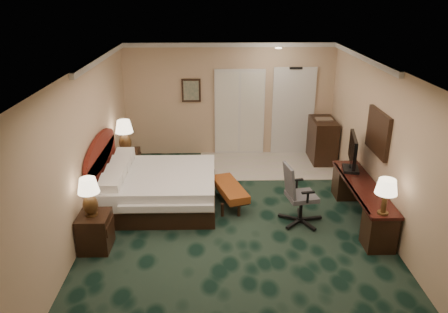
{
  "coord_description": "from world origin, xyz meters",
  "views": [
    {
      "loc": [
        -0.35,
        -6.47,
        3.89
      ],
      "look_at": [
        -0.19,
        0.6,
        1.13
      ],
      "focal_mm": 35.0,
      "sensor_mm": 36.0,
      "label": 1
    }
  ],
  "objects_px": {
    "bed": "(161,189)",
    "desk_chair": "(302,194)",
    "lamp_near": "(89,197)",
    "bed_bench": "(230,195)",
    "nightstand_near": "(95,231)",
    "nightstand_far": "(128,164)",
    "minibar": "(322,140)",
    "tv": "(352,153)",
    "lamp_far": "(125,136)",
    "desk": "(361,202)"
  },
  "relations": [
    {
      "from": "bed",
      "to": "desk_chair",
      "type": "distance_m",
      "value": 2.63
    },
    {
      "from": "lamp_near",
      "to": "bed_bench",
      "type": "distance_m",
      "value": 2.73
    },
    {
      "from": "bed",
      "to": "bed_bench",
      "type": "relative_size",
      "value": 1.78
    },
    {
      "from": "nightstand_near",
      "to": "nightstand_far",
      "type": "bearing_deg",
      "value": 89.89
    },
    {
      "from": "desk_chair",
      "to": "minibar",
      "type": "bearing_deg",
      "value": 60.05
    },
    {
      "from": "bed",
      "to": "tv",
      "type": "height_order",
      "value": "tv"
    },
    {
      "from": "desk_chair",
      "to": "nightstand_near",
      "type": "bearing_deg",
      "value": -177.93
    },
    {
      "from": "nightstand_far",
      "to": "lamp_far",
      "type": "xyz_separation_m",
      "value": [
        -0.01,
        -0.05,
        0.65
      ]
    },
    {
      "from": "nightstand_far",
      "to": "desk",
      "type": "height_order",
      "value": "desk"
    },
    {
      "from": "nightstand_far",
      "to": "desk_chair",
      "type": "bearing_deg",
      "value": -30.92
    },
    {
      "from": "nightstand_near",
      "to": "desk",
      "type": "height_order",
      "value": "desk"
    },
    {
      "from": "lamp_near",
      "to": "bed_bench",
      "type": "xyz_separation_m",
      "value": [
        2.19,
        1.47,
        -0.71
      ]
    },
    {
      "from": "bed_bench",
      "to": "desk_chair",
      "type": "height_order",
      "value": "desk_chair"
    },
    {
      "from": "bed",
      "to": "nightstand_far",
      "type": "height_order",
      "value": "bed"
    },
    {
      "from": "bed",
      "to": "lamp_far",
      "type": "xyz_separation_m",
      "value": [
        -0.87,
        1.27,
        0.63
      ]
    },
    {
      "from": "lamp_far",
      "to": "minibar",
      "type": "relative_size",
      "value": 0.69
    },
    {
      "from": "nightstand_far",
      "to": "desk",
      "type": "xyz_separation_m",
      "value": [
        4.47,
        -1.95,
        0.03
      ]
    },
    {
      "from": "bed_bench",
      "to": "desk",
      "type": "height_order",
      "value": "desk"
    },
    {
      "from": "lamp_near",
      "to": "desk",
      "type": "height_order",
      "value": "lamp_near"
    },
    {
      "from": "desk_chair",
      "to": "lamp_near",
      "type": "bearing_deg",
      "value": -177.91
    },
    {
      "from": "desk_chair",
      "to": "nightstand_far",
      "type": "bearing_deg",
      "value": 138.69
    },
    {
      "from": "bed_bench",
      "to": "minibar",
      "type": "distance_m",
      "value": 3.17
    },
    {
      "from": "nightstand_far",
      "to": "desk",
      "type": "bearing_deg",
      "value": -23.59
    },
    {
      "from": "desk",
      "to": "lamp_far",
      "type": "bearing_deg",
      "value": 156.95
    },
    {
      "from": "nightstand_near",
      "to": "bed_bench",
      "type": "bearing_deg",
      "value": 34.05
    },
    {
      "from": "desk",
      "to": "desk_chair",
      "type": "height_order",
      "value": "desk_chair"
    },
    {
      "from": "lamp_far",
      "to": "desk_chair",
      "type": "distance_m",
      "value": 3.95
    },
    {
      "from": "bed",
      "to": "nightstand_near",
      "type": "height_order",
      "value": "bed"
    },
    {
      "from": "nightstand_near",
      "to": "desk",
      "type": "bearing_deg",
      "value": 10.46
    },
    {
      "from": "bed",
      "to": "desk",
      "type": "xyz_separation_m",
      "value": [
        3.61,
        -0.64,
        0.01
      ]
    },
    {
      "from": "minibar",
      "to": "nightstand_near",
      "type": "bearing_deg",
      "value": -140.37
    },
    {
      "from": "lamp_far",
      "to": "tv",
      "type": "distance_m",
      "value": 4.61
    },
    {
      "from": "nightstand_far",
      "to": "bed_bench",
      "type": "height_order",
      "value": "nightstand_far"
    },
    {
      "from": "desk",
      "to": "minibar",
      "type": "distance_m",
      "value": 2.85
    },
    {
      "from": "desk_chair",
      "to": "minibar",
      "type": "distance_m",
      "value": 3.1
    },
    {
      "from": "nightstand_near",
      "to": "bed_bench",
      "type": "height_order",
      "value": "nightstand_near"
    },
    {
      "from": "bed",
      "to": "lamp_near",
      "type": "relative_size",
      "value": 3.28
    },
    {
      "from": "nightstand_near",
      "to": "lamp_near",
      "type": "bearing_deg",
      "value": -164.36
    },
    {
      "from": "desk_chair",
      "to": "minibar",
      "type": "xyz_separation_m",
      "value": [
        1.04,
        2.92,
        -0.05
      ]
    },
    {
      "from": "nightstand_near",
      "to": "desk_chair",
      "type": "relative_size",
      "value": 0.54
    },
    {
      "from": "bed",
      "to": "tv",
      "type": "bearing_deg",
      "value": 0.42
    },
    {
      "from": "bed_bench",
      "to": "tv",
      "type": "bearing_deg",
      "value": -16.44
    },
    {
      "from": "bed",
      "to": "bed_bench",
      "type": "xyz_separation_m",
      "value": [
        1.3,
        0.0,
        -0.13
      ]
    },
    {
      "from": "bed",
      "to": "tv",
      "type": "xyz_separation_m",
      "value": [
        3.58,
        0.03,
        0.68
      ]
    },
    {
      "from": "lamp_far",
      "to": "tv",
      "type": "xyz_separation_m",
      "value": [
        4.44,
        -1.24,
        0.05
      ]
    },
    {
      "from": "tv",
      "to": "minibar",
      "type": "relative_size",
      "value": 0.87
    },
    {
      "from": "nightstand_far",
      "to": "tv",
      "type": "xyz_separation_m",
      "value": [
        4.44,
        -1.29,
        0.71
      ]
    },
    {
      "from": "lamp_near",
      "to": "lamp_far",
      "type": "relative_size",
      "value": 0.9
    },
    {
      "from": "desk",
      "to": "lamp_near",
      "type": "bearing_deg",
      "value": -169.51
    },
    {
      "from": "desk",
      "to": "minibar",
      "type": "relative_size",
      "value": 2.29
    }
  ]
}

